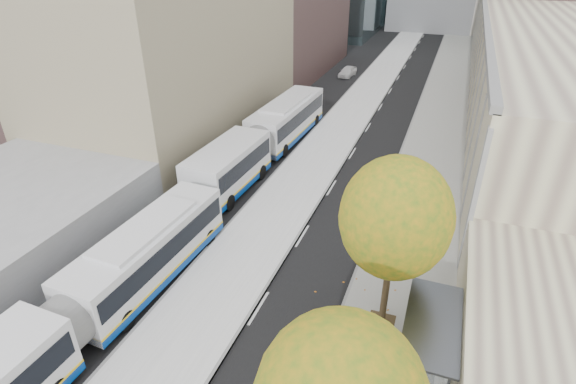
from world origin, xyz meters
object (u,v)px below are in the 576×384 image
at_px(bus_far, 265,137).
at_px(bus_near, 90,303).
at_px(distant_car, 348,71).
at_px(bus_shelter, 437,333).

bearing_deg(bus_far, bus_near, -87.18).
distance_m(bus_near, bus_far, 18.51).
height_order(bus_far, distant_car, bus_far).
height_order(bus_shelter, distant_car, bus_shelter).
bearing_deg(bus_shelter, distant_car, 107.70).
bearing_deg(bus_shelter, bus_far, 129.69).
distance_m(bus_far, distant_car, 25.54).
xyz_separation_m(bus_far, distant_car, (0.04, 25.52, -1.06)).
xyz_separation_m(bus_shelter, bus_far, (-13.30, 16.03, -0.52)).
distance_m(bus_shelter, distant_car, 43.64).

